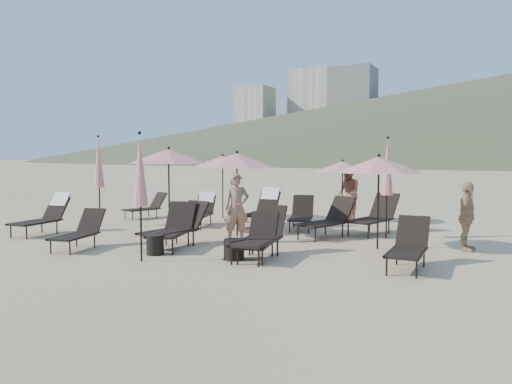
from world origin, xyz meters
The scene contains 28 objects.
ground centered at (0.00, 0.00, 0.00)m, with size 800.00×800.00×0.00m, color #D6BA8C.
hotel_skyline centered at (-93.62, 271.21, 24.18)m, with size 109.00×82.00×55.00m.
lounger_0 centered at (-5.66, 0.49, 0.51)m, with size 0.81×1.79×1.08m.
lounger_1 centered at (-3.12, -0.67, 0.40)m, with size 0.89×1.58×0.86m.
lounger_2 centered at (-1.33, 0.41, 0.47)m, with size 1.15×1.85×1.00m.
lounger_3 centered at (0.95, 0.31, 0.48)m, with size 0.87×1.84×1.02m.
lounger_4 centered at (0.93, 0.26, 0.42)m, with size 0.95×1.64×0.89m.
lounger_5 centered at (3.83, 0.69, 0.43)m, with size 0.66×1.61×0.92m.
lounger_6 centered at (-5.50, 4.49, 0.40)m, with size 0.97×1.58×0.85m.
lounger_7 centered at (-2.90, 3.93, 0.47)m, with size 0.96×1.66×0.98m.
lounger_8 centered at (-1.22, 4.77, 0.53)m, with size 0.78×1.84×1.12m.
lounger_9 centered at (0.17, 4.43, 0.44)m, with size 1.08×1.75×0.94m.
lounger_10 centered at (1.30, 3.44, 0.48)m, with size 1.20×1.90×1.02m.
lounger_11 centered at (2.22, 4.57, 0.50)m, with size 1.11×1.96×1.06m.
lounger_12 centered at (-1.37, 0.59, 0.47)m, with size 0.93×1.84×1.01m.
umbrella_open_0 centered at (-2.89, 2.31, 2.09)m, with size 2.19×2.19×2.36m.
umbrella_open_1 centered at (-0.84, 2.49, 1.98)m, with size 2.08×2.08×2.24m.
umbrella_open_2 centered at (2.85, 2.39, 1.89)m, with size 1.99×1.99×2.14m.
umbrella_open_3 centered at (-3.12, 5.54, 1.92)m, with size 2.02×2.02×2.17m.
umbrella_open_4 centered at (0.69, 6.57, 1.76)m, with size 1.85×1.85×1.99m.
umbrella_closed_0 centered at (-0.98, -1.10, 1.79)m, with size 0.30×0.30×2.57m.
umbrella_closed_1 centered at (2.69, 3.95, 1.80)m, with size 0.30×0.30×2.59m.
umbrella_closed_2 centered at (-5.49, 2.32, 1.89)m, with size 0.32×0.32×2.72m.
side_table_0 centered at (-1.18, -0.43, 0.21)m, with size 0.37×0.37×0.42m, color black.
side_table_1 centered at (0.56, -0.11, 0.21)m, with size 0.42×0.42×0.42m, color black.
beachgoer_a centered at (-0.38, 1.65, 0.84)m, with size 0.61×0.40×1.68m, color #9E6D56.
beachgoer_b centered at (0.83, 6.70, 0.91)m, with size 0.89×0.69×1.82m, color #AA6F58.
beachgoer_c centered at (4.64, 3.05, 0.76)m, with size 0.89×0.37×1.53m, color tan.
Camera 1 is at (5.54, -8.71, 2.06)m, focal length 35.00 mm.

